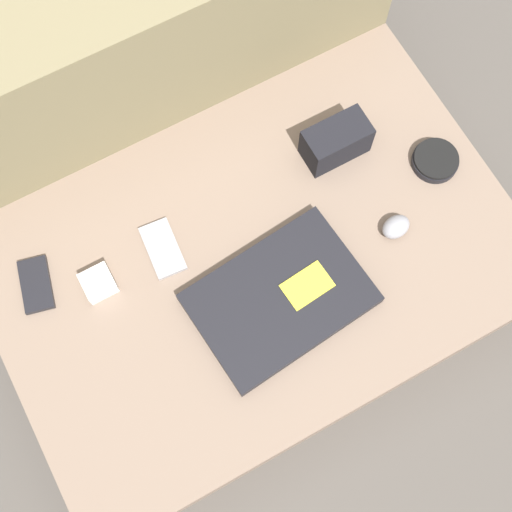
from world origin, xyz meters
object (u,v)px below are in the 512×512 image
Objects in this scene: laptop at (279,299)px; speaker_puck at (435,160)px; phone_silver at (163,249)px; phone_black at (36,285)px; charger_brick at (98,283)px; computer_mouse at (396,227)px; camera_pouch at (336,141)px.

laptop is 3.62× the size of speaker_puck.
phone_black reaches higher than phone_silver.
phone_silver is 0.14m from charger_brick.
speaker_puck is 1.61× the size of charger_brick.
phone_silver is 2.03× the size of charger_brick.
charger_brick is (0.11, -0.06, 0.01)m from phone_black.
camera_pouch is (-0.02, 0.21, 0.02)m from computer_mouse.
camera_pouch is (0.65, -0.03, 0.04)m from phone_black.
phone_silver is 0.25m from phone_black.
laptop is 0.35m from charger_brick.
phone_black is at bearing 151.56° from charger_brick.
laptop is 2.92× the size of phone_black.
charger_brick reaches higher than speaker_puck.
speaker_puck is 0.80× the size of phone_silver.
camera_pouch reaches higher than phone_black.
speaker_puck is 0.21m from camera_pouch.
laptop is 0.27m from computer_mouse.
speaker_puck is at bearing 3.37° from phone_black.
computer_mouse is (0.27, 0.02, 0.00)m from laptop.
laptop is 0.25m from phone_silver.
computer_mouse reaches higher than laptop.
speaker_puck is at bearing 8.30° from laptop.
charger_brick is (-0.14, -0.01, 0.01)m from phone_silver.
phone_silver is at bearing 149.77° from computer_mouse.
computer_mouse is 0.54× the size of phone_black.
phone_black is at bearing 154.02° from computer_mouse.
laptop is at bearing 176.87° from computer_mouse.
computer_mouse is at bearing -1.76° from laptop.
speaker_puck is at bearing -4.65° from phone_silver.
speaker_puck reaches higher than phone_silver.
camera_pouch is (0.40, 0.02, 0.04)m from phone_silver.
charger_brick reaches higher than phone_silver.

